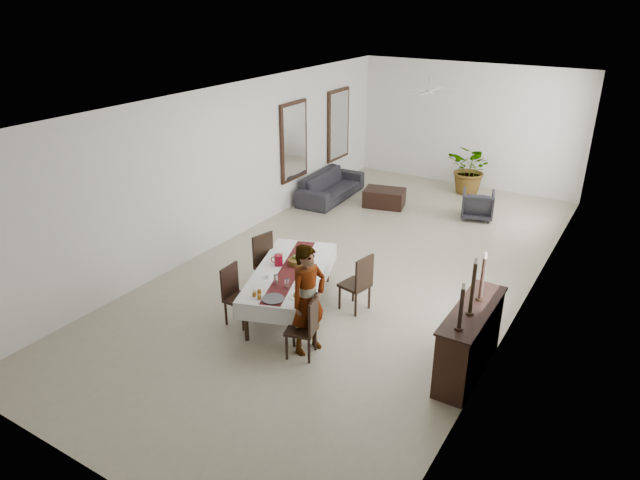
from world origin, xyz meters
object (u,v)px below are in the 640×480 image
Objects in this scene: sideboard_body at (469,342)px; sofa at (331,186)px; dining_table_top at (290,272)px; woman at (308,300)px; red_pitcher at (278,260)px.

sideboard_body reaches higher than sofa.
woman reaches higher than dining_table_top.
sofa is (-5.26, 5.22, -0.16)m from sideboard_body.
sideboard_body is (3.04, -0.15, -0.19)m from dining_table_top.
dining_table_top is 1.24m from woman.
sideboard_body reaches higher than red_pitcher.
sideboard_body reaches higher than dining_table_top.
dining_table_top is 3.05m from sideboard_body.
dining_table_top is at bearing 177.25° from sideboard_body.
sideboard_body is (2.15, 0.70, -0.35)m from woman.
red_pitcher is 0.08× the size of sofa.
red_pitcher is at bearing 149.04° from dining_table_top.
woman is at bearing -161.99° from sideboard_body.
dining_table_top is 1.33× the size of woman.
woman is 2.29m from sideboard_body.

